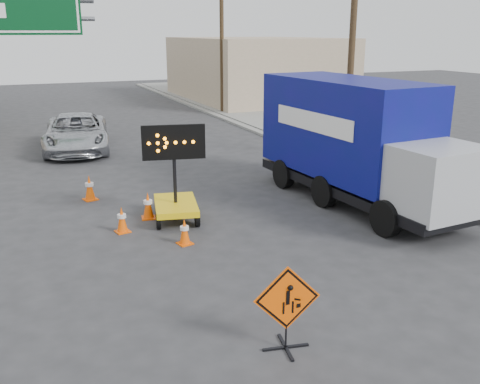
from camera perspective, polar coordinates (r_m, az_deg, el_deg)
ground at (r=10.46m, az=4.95°, el=-12.22°), size 100.00×100.00×0.00m
curb_right at (r=26.27m, az=3.62°, el=5.76°), size 0.40×60.00×0.12m
sidewalk_right at (r=27.36m, az=7.97°, el=6.11°), size 4.00×60.00×0.15m
building_right_far at (r=41.92m, az=1.59°, el=12.99°), size 10.00×14.00×4.60m
highway_gantry at (r=26.00m, az=-24.04°, el=15.41°), size 6.18×0.38×6.90m
utility_pole_near at (r=21.89m, az=11.88°, el=15.44°), size 1.80×0.26×9.00m
utility_pole_far at (r=34.36m, az=-1.95°, el=16.13°), size 1.80×0.26×9.00m
construction_sign at (r=8.89m, az=5.01°, el=-12.00°), size 1.11×0.79×1.49m
arrow_board at (r=14.91m, az=-6.89°, el=-0.73°), size 1.68×2.08×2.69m
pickup_truck at (r=24.63m, az=-17.05°, el=6.07°), size 3.41×6.04×1.59m
box_truck at (r=16.50m, az=12.33°, el=4.54°), size 2.91×7.93×3.70m
cone_a at (r=13.27m, az=-5.94°, el=-4.20°), size 0.41×0.41×0.67m
cone_b at (r=14.30m, az=-12.49°, el=-2.87°), size 0.42×0.42×0.70m
cone_c at (r=15.19m, az=-9.78°, el=-1.42°), size 0.45×0.45×0.76m
cone_d at (r=17.27m, az=-15.75°, el=0.45°), size 0.48×0.48×0.79m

